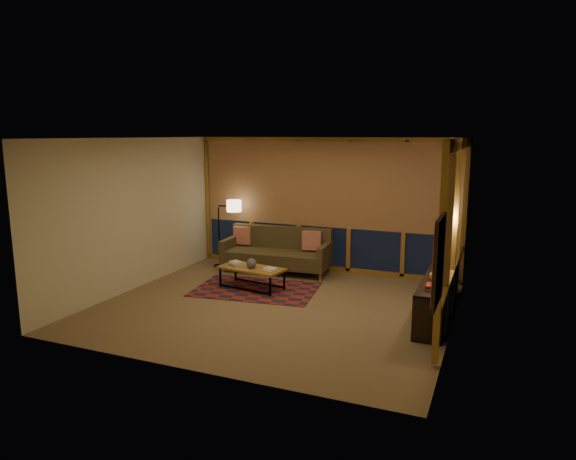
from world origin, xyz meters
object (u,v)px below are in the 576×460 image
at_px(sofa, 276,251).
at_px(coffee_table, 252,278).
at_px(bookshelf, 438,294).
at_px(floor_lamp, 219,233).

relative_size(sofa, coffee_table, 1.80).
xyz_separation_m(sofa, bookshelf, (3.32, -1.30, -0.12)).
relative_size(floor_lamp, bookshelf, 0.55).
bearing_deg(sofa, floor_lamp, 177.90).
xyz_separation_m(coffee_table, bookshelf, (3.26, -0.08, 0.12)).
xyz_separation_m(coffee_table, floor_lamp, (-1.36, 1.19, 0.51)).
relative_size(coffee_table, bookshelf, 0.47).
relative_size(sofa, bookshelf, 0.84).
height_order(coffee_table, bookshelf, bookshelf).
distance_m(sofa, bookshelf, 3.57).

